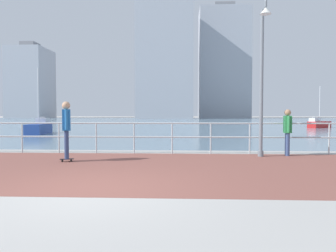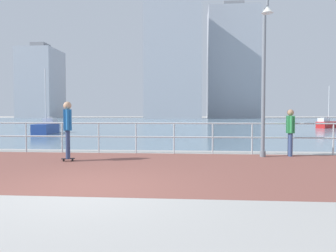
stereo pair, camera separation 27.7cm
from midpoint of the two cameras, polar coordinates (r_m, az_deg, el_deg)
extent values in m
plane|color=#ADAAA5|center=(45.87, 0.24, 0.50)|extent=(220.00, 220.00, 0.00)
cube|color=brown|center=(8.59, -10.31, -7.54)|extent=(28.00, 5.96, 0.01)
cube|color=#6B899E|center=(56.28, 0.68, 0.84)|extent=(180.00, 88.00, 0.00)
cylinder|color=#B2BCC1|center=(12.81, -25.85, -1.99)|extent=(0.05, 0.05, 1.11)
cylinder|color=#B2BCC1|center=(12.21, -20.06, -2.10)|extent=(0.05, 0.05, 1.11)
cylinder|color=#B2BCC1|center=(11.74, -13.74, -2.20)|extent=(0.05, 0.05, 1.11)
cylinder|color=#B2BCC1|center=(11.42, -6.98, -2.27)|extent=(0.05, 0.05, 1.11)
cylinder|color=#B2BCC1|center=(11.28, 0.06, -2.31)|extent=(0.05, 0.05, 1.11)
cylinder|color=#B2BCC1|center=(11.30, 7.17, -2.32)|extent=(0.05, 0.05, 1.11)
cylinder|color=#B2BCC1|center=(11.50, 14.15, -2.29)|extent=(0.05, 0.05, 1.11)
cylinder|color=#B2BCC1|center=(11.86, 20.80, -2.24)|extent=(0.05, 0.05, 1.11)
cylinder|color=#B2BCC1|center=(12.36, 26.98, -2.16)|extent=(0.05, 0.05, 1.11)
cylinder|color=#B2BCC1|center=(11.39, -6.99, 0.52)|extent=(25.20, 0.06, 0.06)
cylinder|color=#B2BCC1|center=(11.42, -6.98, -1.99)|extent=(25.20, 0.06, 0.06)
cylinder|color=slate|center=(11.01, 16.01, -4.90)|extent=(0.19, 0.19, 0.20)
cylinder|color=slate|center=(10.97, 16.15, 7.48)|extent=(0.12, 0.12, 4.94)
cylinder|color=slate|center=(10.95, 16.83, 20.69)|extent=(0.09, 0.09, 0.17)
cone|color=silver|center=(10.89, 16.82, 19.69)|extent=(0.36, 0.36, 0.22)
cylinder|color=black|center=(10.04, -18.18, -6.03)|extent=(0.07, 0.05, 0.06)
cylinder|color=black|center=(9.97, -18.17, -6.09)|extent=(0.07, 0.05, 0.06)
cylinder|color=black|center=(10.04, -19.64, -6.05)|extent=(0.07, 0.05, 0.06)
cylinder|color=black|center=(9.97, -19.65, -6.11)|extent=(0.07, 0.05, 0.06)
cube|color=black|center=(10.00, -18.91, -5.78)|extent=(0.41, 0.25, 0.02)
cylinder|color=navy|center=(10.02, -18.95, -3.23)|extent=(0.17, 0.17, 0.86)
cylinder|color=navy|center=(9.87, -18.95, -3.31)|extent=(0.17, 0.17, 0.86)
cube|color=#236BB2|center=(9.90, -19.01, 1.06)|extent=(0.35, 0.40, 0.64)
cylinder|color=#236BB2|center=(10.13, -19.00, 1.18)|extent=(0.12, 0.12, 0.61)
cylinder|color=#236BB2|center=(9.67, -19.01, 1.13)|extent=(0.12, 0.12, 0.61)
sphere|color=tan|center=(9.90, -19.04, 3.61)|extent=(0.24, 0.24, 0.24)
cylinder|color=#384C7A|center=(11.56, 20.41, -3.13)|extent=(0.15, 0.15, 0.80)
cylinder|color=#384C7A|center=(11.40, 20.53, -3.21)|extent=(0.15, 0.15, 0.80)
cube|color=#2D8C4C|center=(11.44, 20.52, 0.30)|extent=(0.29, 0.37, 0.59)
cylinder|color=#2D8C4C|center=(11.66, 20.34, 0.41)|extent=(0.10, 0.10, 0.56)
cylinder|color=#2D8C4C|center=(11.21, 20.71, 0.34)|extent=(0.10, 0.10, 0.56)
sphere|color=#A37A5B|center=(11.43, 20.55, 2.34)|extent=(0.22, 0.22, 0.22)
cube|color=#284799|center=(24.19, -22.99, -0.48)|extent=(1.55, 3.48, 0.72)
cube|color=silver|center=(25.14, -22.35, 0.90)|extent=(0.91, 1.31, 0.40)
cylinder|color=silver|center=(24.20, -23.08, 5.10)|extent=(0.08, 0.08, 4.00)
cylinder|color=silver|center=(24.87, -22.53, 1.53)|extent=(0.30, 1.50, 0.06)
cube|color=#B21E1E|center=(35.21, 25.91, 0.24)|extent=(2.95, 2.61, 0.65)
cube|color=silver|center=(34.40, 25.20, 1.04)|extent=(1.26, 1.19, 0.36)
cylinder|color=silver|center=(35.20, 25.97, 3.69)|extent=(0.07, 0.07, 3.60)
cylinder|color=silver|center=(34.61, 25.41, 1.46)|extent=(1.10, 0.89, 0.06)
cube|color=#A3A8B2|center=(102.23, 10.15, 11.11)|extent=(15.73, 10.59, 34.27)
cube|color=slate|center=(106.53, 10.23, 20.80)|extent=(6.29, 4.24, 2.00)
cube|color=#A3A8B2|center=(110.49, -24.02, 7.14)|extent=(11.38, 12.82, 22.24)
cube|color=slate|center=(112.20, -24.13, 13.32)|extent=(4.55, 5.13, 2.00)
cube|color=#A3A8B2|center=(90.68, -0.62, 11.53)|extent=(15.91, 11.75, 31.93)
cube|color=slate|center=(94.88, -0.63, 21.70)|extent=(6.36, 4.70, 2.00)
camera|label=1|loc=(0.14, -90.87, -0.04)|focal=33.09mm
camera|label=2|loc=(0.14, 89.13, 0.04)|focal=33.09mm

